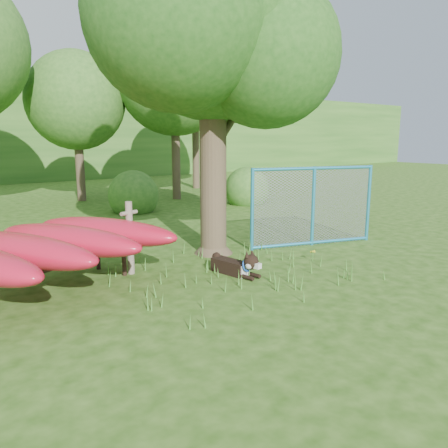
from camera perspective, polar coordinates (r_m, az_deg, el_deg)
ground at (r=7.68m, az=4.26°, el=-8.92°), size 80.00×80.00×0.00m
oak_tree at (r=10.12m, az=-1.87°, el=24.65°), size 5.86×5.10×7.49m
wooden_post at (r=8.68m, az=-12.19°, el=-1.54°), size 0.39×0.19×1.44m
kayak_rack at (r=8.01m, az=-22.19°, el=-2.52°), size 4.53×4.06×1.11m
husky_dog at (r=8.52m, az=1.76°, el=-5.42°), size 0.47×1.27×0.56m
fence_section at (r=10.98m, az=11.56°, el=2.29°), size 3.21×1.11×3.26m
wildflower_clump at (r=9.67m, az=11.55°, el=-3.66°), size 0.11×0.12×0.24m
bg_tree_c at (r=19.50m, az=-18.79°, el=14.96°), size 4.00×4.00×6.12m
bg_tree_d at (r=19.25m, az=-6.51°, el=18.45°), size 4.80×4.80×7.50m
bg_tree_e at (r=23.37m, az=-3.81°, el=17.56°), size 4.60×4.60×7.55m
shrub_right at (r=17.71m, az=3.03°, el=2.63°), size 1.80×1.80×1.80m
shrub_mid at (r=16.13m, az=-11.66°, el=1.57°), size 1.80×1.80×1.80m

